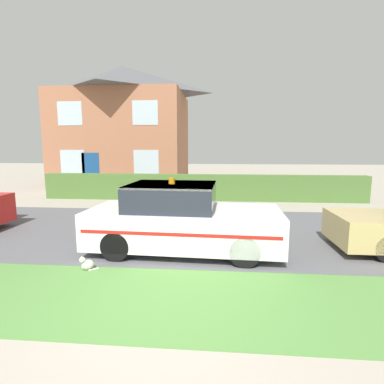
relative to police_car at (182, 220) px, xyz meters
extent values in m
plane|color=#A89E8E|center=(-0.01, -2.51, -0.74)|extent=(80.00, 80.00, 0.00)
cube|color=#5B5B60|center=(-0.01, 1.71, -0.73)|extent=(28.00, 5.64, 0.01)
cube|color=#568C42|center=(-0.01, -2.28, -0.74)|extent=(28.00, 2.34, 0.01)
cube|color=#4C7233|center=(0.06, 6.84, -0.15)|extent=(14.58, 0.51, 1.18)
cylinder|color=black|center=(1.37, -0.87, -0.41)|extent=(0.63, 0.23, 0.63)
cylinder|color=black|center=(1.44, 0.75, -0.41)|extent=(0.63, 0.23, 0.63)
cylinder|color=black|center=(-1.31, -0.76, -0.41)|extent=(0.63, 0.23, 0.63)
cylinder|color=black|center=(-1.24, 0.86, -0.41)|extent=(0.63, 0.23, 0.63)
cube|color=white|center=(0.06, 0.00, -0.15)|extent=(4.40, 2.00, 0.81)
cube|color=#232833|center=(-0.22, 0.01, 0.54)|extent=(1.99, 1.72, 0.57)
cube|color=white|center=(-0.22, 0.01, 0.81)|extent=(1.99, 1.72, 0.04)
cube|color=red|center=(0.03, -0.92, -0.09)|extent=(4.11, 0.18, 0.07)
cube|color=red|center=(0.10, 0.91, -0.09)|extent=(4.11, 0.18, 0.07)
cylinder|color=orange|center=(-0.22, 0.01, 0.90)|extent=(0.15, 0.15, 0.14)
ellipsoid|color=silver|center=(-1.71, -1.26, -0.64)|extent=(0.28, 0.27, 0.20)
ellipsoid|color=beige|center=(-1.78, -1.32, -0.65)|extent=(0.11, 0.11, 0.11)
sphere|color=silver|center=(-1.79, -1.33, -0.51)|extent=(0.12, 0.12, 0.12)
cone|color=silver|center=(-1.81, -1.30, -0.47)|extent=(0.05, 0.05, 0.05)
cone|color=silver|center=(-1.77, -1.35, -0.47)|extent=(0.05, 0.05, 0.05)
cylinder|color=silver|center=(-1.59, -1.28, -0.72)|extent=(0.17, 0.15, 0.03)
cylinder|color=black|center=(4.37, 1.09, -0.43)|extent=(0.59, 0.20, 0.59)
cube|color=#A86B4C|center=(-5.25, 12.63, 2.13)|extent=(7.70, 5.98, 5.74)
pyramid|color=#56565B|center=(-5.25, 12.63, 5.86)|extent=(8.08, 6.28, 1.72)
cube|color=navy|center=(-6.33, 9.63, 0.31)|extent=(1.00, 0.02, 2.10)
cube|color=silver|center=(-7.37, 9.63, 0.87)|extent=(1.40, 0.02, 1.30)
cube|color=silver|center=(-3.13, 9.63, 0.87)|extent=(1.40, 0.02, 1.30)
cube|color=silver|center=(-7.37, 9.63, 3.51)|extent=(1.40, 0.02, 1.30)
cube|color=silver|center=(-3.13, 9.63, 3.51)|extent=(1.40, 0.02, 1.30)
camera|label=1|loc=(0.81, -6.67, 1.64)|focal=28.00mm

